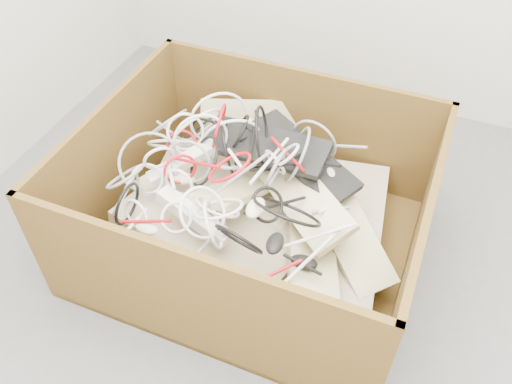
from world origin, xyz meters
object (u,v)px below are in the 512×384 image
at_px(cardboard_box, 250,223).
at_px(power_strip_left, 183,162).
at_px(vga_plug, 342,220).
at_px(power_strip_right, 194,216).

bearing_deg(cardboard_box, power_strip_left, 179.27).
bearing_deg(vga_plug, cardboard_box, -132.11).
bearing_deg(power_strip_right, cardboard_box, 72.64).
xyz_separation_m(power_strip_right, vga_plug, (0.49, 0.17, 0.01)).
relative_size(power_strip_left, power_strip_right, 0.92).
xyz_separation_m(cardboard_box, power_strip_right, (-0.13, -0.20, 0.19)).
bearing_deg(power_strip_right, vga_plug, 33.89).
height_order(cardboard_box, power_strip_left, cardboard_box).
distance_m(power_strip_left, power_strip_right, 0.26).
height_order(cardboard_box, vga_plug, cardboard_box).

